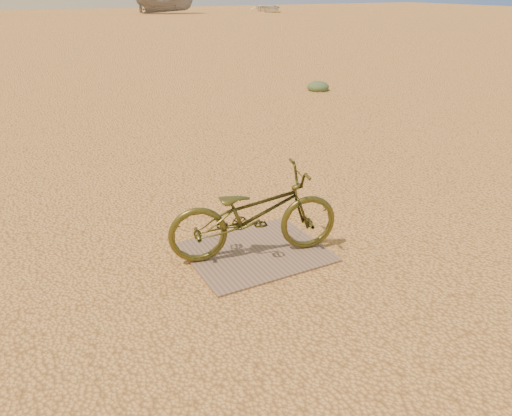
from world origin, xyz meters
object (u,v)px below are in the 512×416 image
plywood_board (256,252)px  boat_far_right (269,7)px  bicycle (254,214)px  boat_mid_right (166,1)px

plywood_board → boat_far_right: (24.70, 43.68, 0.42)m
bicycle → boat_far_right: bicycle is taller
bicycle → plywood_board: bearing=-36.1°
boat_mid_right → boat_far_right: boat_mid_right is taller
bicycle → boat_mid_right: (14.45, 45.41, 0.66)m
boat_far_right → boat_mid_right: bearing=176.2°
bicycle → boat_far_right: size_ratio=0.41×
bicycle → boat_far_right: bearing=-16.2°
plywood_board → boat_far_right: bearing=60.5°
boat_mid_right → boat_far_right: 10.45m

